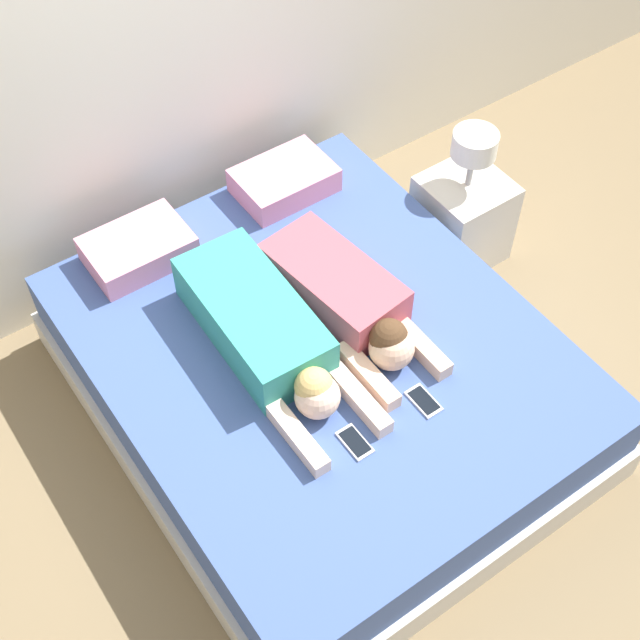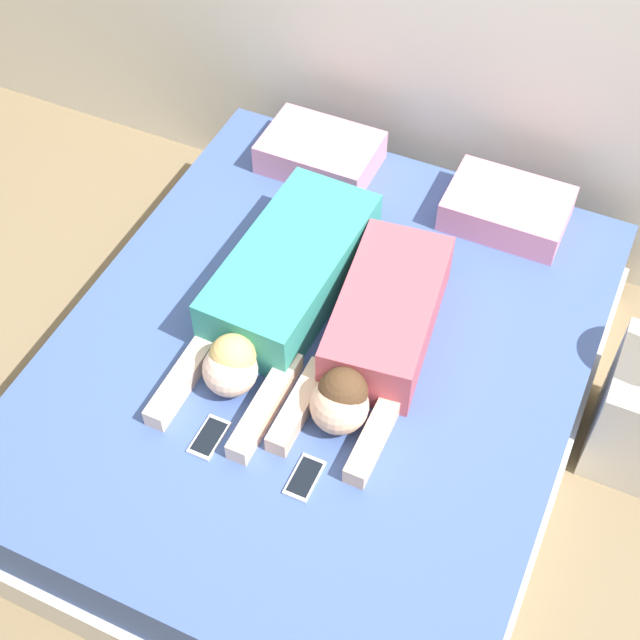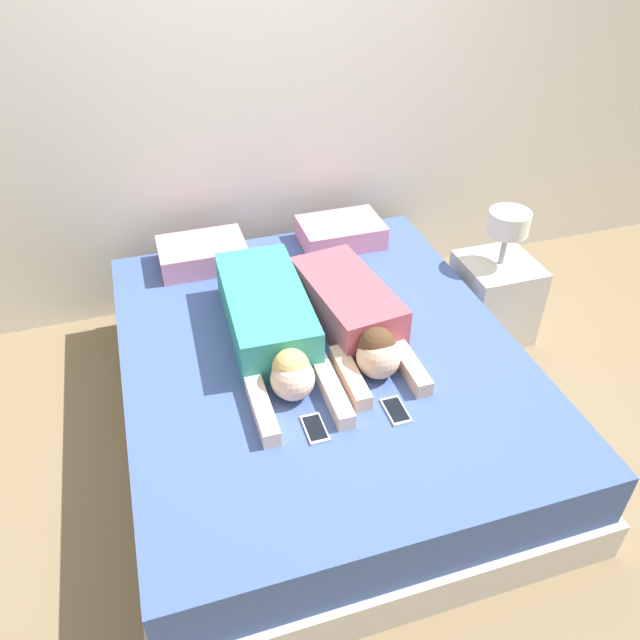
{
  "view_description": "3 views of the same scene",
  "coord_description": "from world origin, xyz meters",
  "views": [
    {
      "loc": [
        -1.29,
        -1.84,
        3.41
      ],
      "look_at": [
        0.0,
        0.0,
        0.61
      ],
      "focal_mm": 50.0,
      "sensor_mm": 36.0,
      "label": 1
    },
    {
      "loc": [
        0.77,
        -1.68,
        2.88
      ],
      "look_at": [
        0.0,
        0.0,
        0.61
      ],
      "focal_mm": 50.0,
      "sensor_mm": 36.0,
      "label": 2
    },
    {
      "loc": [
        -0.65,
        -2.07,
        2.25
      ],
      "look_at": [
        0.0,
        0.0,
        0.61
      ],
      "focal_mm": 35.0,
      "sensor_mm": 36.0,
      "label": 3
    }
  ],
  "objects": [
    {
      "name": "ground_plane",
      "position": [
        0.0,
        0.0,
        0.0
      ],
      "size": [
        12.0,
        12.0,
        0.0
      ],
      "primitive_type": "plane",
      "color": "#7F6B4C"
    },
    {
      "name": "wall_back",
      "position": [
        0.0,
        1.22,
        1.3
      ],
      "size": [
        12.0,
        0.06,
        2.6
      ],
      "color": "silver",
      "rests_on": "ground_plane"
    },
    {
      "name": "bed",
      "position": [
        0.0,
        0.0,
        0.23
      ],
      "size": [
        1.79,
        2.15,
        0.46
      ],
      "color": "beige",
      "rests_on": "ground_plane"
    },
    {
      "name": "pillow_head_left",
      "position": [
        -0.39,
        0.85,
        0.53
      ],
      "size": [
        0.45,
        0.32,
        0.13
      ],
      "color": "pink",
      "rests_on": "bed"
    },
    {
      "name": "pillow_head_right",
      "position": [
        0.39,
        0.85,
        0.53
      ],
      "size": [
        0.45,
        0.32,
        0.13
      ],
      "color": "pink",
      "rests_on": "bed"
    },
    {
      "name": "person_left",
      "position": [
        -0.2,
        0.11,
        0.57
      ],
      "size": [
        0.37,
        1.1,
        0.22
      ],
      "color": "teal",
      "rests_on": "bed"
    },
    {
      "name": "person_right",
      "position": [
        0.18,
        0.05,
        0.56
      ],
      "size": [
        0.39,
        0.93,
        0.22
      ],
      "color": "#B24C59",
      "rests_on": "bed"
    },
    {
      "name": "cell_phone_left",
      "position": [
        -0.17,
        -0.47,
        0.47
      ],
      "size": [
        0.08,
        0.15,
        0.01
      ],
      "color": "silver",
      "rests_on": "bed"
    },
    {
      "name": "cell_phone_right",
      "position": [
        0.17,
        -0.48,
        0.47
      ],
      "size": [
        0.08,
        0.15,
        0.01
      ],
      "color": "silver",
      "rests_on": "bed"
    },
    {
      "name": "nightstand",
      "position": [
        1.14,
        0.37,
        0.27
      ],
      "size": [
        0.39,
        0.39,
        0.78
      ],
      "color": "beige",
      "rests_on": "ground_plane"
    }
  ]
}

